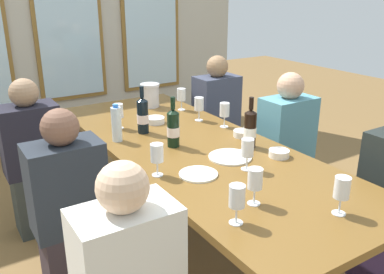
# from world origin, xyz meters

# --- Properties ---
(ground_plane) EXTENTS (12.00, 12.00, 0.00)m
(ground_plane) POSITION_xyz_m (0.00, 0.00, 0.00)
(ground_plane) COLOR brown
(back_wall_with_windows) EXTENTS (4.15, 0.10, 2.90)m
(back_wall_with_windows) POSITION_xyz_m (0.00, 2.45, 1.45)
(back_wall_with_windows) COLOR #B8B2A1
(back_wall_with_windows) RESTS_ON ground
(dining_table) EXTENTS (0.95, 2.53, 0.74)m
(dining_table) POSITION_xyz_m (0.00, 0.00, 0.67)
(dining_table) COLOR brown
(dining_table) RESTS_ON ground
(white_plate_0) EXTENTS (0.25, 0.25, 0.01)m
(white_plate_0) POSITION_xyz_m (0.07, -0.27, 0.74)
(white_plate_0) COLOR white
(white_plate_0) RESTS_ON dining_table
(white_plate_1) EXTENTS (0.20, 0.20, 0.01)m
(white_plate_1) POSITION_xyz_m (-0.21, -0.37, 0.74)
(white_plate_1) COLOR white
(white_plate_1) RESTS_ON dining_table
(metal_pitcher) EXTENTS (0.16, 0.16, 0.19)m
(metal_pitcher) POSITION_xyz_m (0.18, 0.94, 0.84)
(metal_pitcher) COLOR silver
(metal_pitcher) RESTS_ON dining_table
(wine_bottle_0) EXTENTS (0.08, 0.08, 0.31)m
(wine_bottle_0) POSITION_xyz_m (0.28, -0.20, 0.86)
(wine_bottle_0) COLOR black
(wine_bottle_0) RESTS_ON dining_table
(wine_bottle_1) EXTENTS (0.08, 0.08, 0.32)m
(wine_bottle_1) POSITION_xyz_m (-0.16, 0.39, 0.86)
(wine_bottle_1) COLOR black
(wine_bottle_1) RESTS_ON dining_table
(wine_bottle_2) EXTENTS (0.08, 0.08, 0.31)m
(wine_bottle_2) POSITION_xyz_m (-0.11, 0.06, 0.86)
(wine_bottle_2) COLOR black
(wine_bottle_2) RESTS_ON dining_table
(tasting_bowl_0) EXTENTS (0.14, 0.14, 0.04)m
(tasting_bowl_0) POSITION_xyz_m (0.01, 0.53, 0.76)
(tasting_bowl_0) COLOR white
(tasting_bowl_0) RESTS_ON dining_table
(tasting_bowl_1) EXTENTS (0.12, 0.12, 0.04)m
(tasting_bowl_1) POSITION_xyz_m (0.36, -0.03, 0.76)
(tasting_bowl_1) COLOR white
(tasting_bowl_1) RESTS_ON dining_table
(tasting_bowl_2) EXTENTS (0.12, 0.12, 0.04)m
(tasting_bowl_2) POSITION_xyz_m (0.32, -0.41, 0.76)
(tasting_bowl_2) COLOR white
(tasting_bowl_2) RESTS_ON dining_table
(water_bottle) EXTENTS (0.06, 0.06, 0.24)m
(water_bottle) POSITION_xyz_m (-0.37, 0.33, 0.85)
(water_bottle) COLOR white
(water_bottle) RESTS_ON dining_table
(wine_glass_0) EXTENTS (0.07, 0.07, 0.17)m
(wine_glass_0) POSITION_xyz_m (0.09, -1.03, 0.86)
(wine_glass_0) COLOR white
(wine_glass_0) RESTS_ON dining_table
(wine_glass_1) EXTENTS (0.07, 0.07, 0.17)m
(wine_glass_1) POSITION_xyz_m (-0.33, -0.85, 0.86)
(wine_glass_1) COLOR white
(wine_glass_1) RESTS_ON dining_table
(wine_glass_2) EXTENTS (0.07, 0.07, 0.17)m
(wine_glass_2) POSITION_xyz_m (-0.26, 0.56, 0.86)
(wine_glass_2) COLOR white
(wine_glass_2) RESTS_ON dining_table
(wine_glass_3) EXTENTS (0.07, 0.07, 0.17)m
(wine_glass_3) POSITION_xyz_m (0.31, 0.41, 0.86)
(wine_glass_3) COLOR white
(wine_glass_3) RESTS_ON dining_table
(wine_glass_4) EXTENTS (0.07, 0.07, 0.17)m
(wine_glass_4) POSITION_xyz_m (0.34, 0.72, 0.86)
(wine_glass_4) COLOR white
(wine_glass_4) RESTS_ON dining_table
(wine_glass_5) EXTENTS (0.07, 0.07, 0.17)m
(wine_glass_5) POSITION_xyz_m (-0.39, -0.26, 0.86)
(wine_glass_5) COLOR white
(wine_glass_5) RESTS_ON dining_table
(wine_glass_6) EXTENTS (0.07, 0.07, 0.17)m
(wine_glass_6) POSITION_xyz_m (0.37, 0.19, 0.86)
(wine_glass_6) COLOR white
(wine_glass_6) RESTS_ON dining_table
(wine_glass_7) EXTENTS (0.07, 0.07, 0.17)m
(wine_glass_7) POSITION_xyz_m (0.05, -0.45, 0.86)
(wine_glass_7) COLOR white
(wine_glass_7) RESTS_ON dining_table
(wine_glass_8) EXTENTS (0.07, 0.07, 0.17)m
(wine_glass_8) POSITION_xyz_m (-0.16, -0.76, 0.86)
(wine_glass_8) COLOR white
(wine_glass_8) RESTS_ON dining_table
(seated_person_2) EXTENTS (0.38, 0.24, 1.11)m
(seated_person_2) POSITION_xyz_m (-0.81, -0.04, 0.53)
(seated_person_2) COLOR #31272E
(seated_person_2) RESTS_ON ground
(seated_person_3) EXTENTS (0.38, 0.24, 1.11)m
(seated_person_3) POSITION_xyz_m (0.81, 0.01, 0.53)
(seated_person_3) COLOR #383037
(seated_person_3) RESTS_ON ground
(seated_person_4) EXTENTS (0.38, 0.24, 1.11)m
(seated_person_4) POSITION_xyz_m (-0.81, 0.80, 0.53)
(seated_person_4) COLOR #333935
(seated_person_4) RESTS_ON ground
(seated_person_5) EXTENTS (0.38, 0.24, 1.11)m
(seated_person_5) POSITION_xyz_m (0.81, 0.89, 0.53)
(seated_person_5) COLOR #232432
(seated_person_5) RESTS_ON ground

